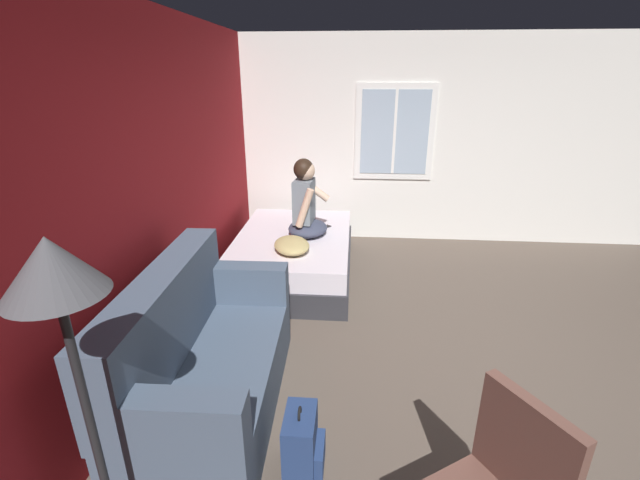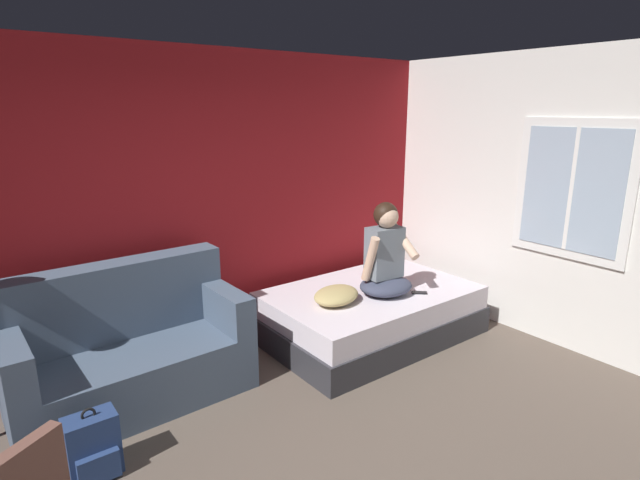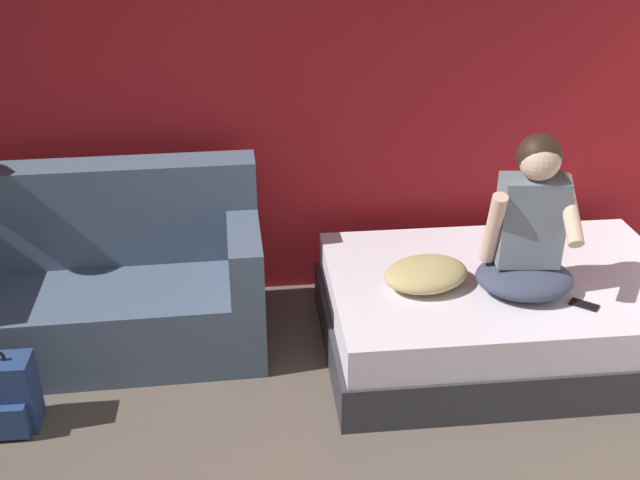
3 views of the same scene
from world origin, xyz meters
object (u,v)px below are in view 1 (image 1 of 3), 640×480
Objects in this scene: floor_lamp at (61,307)px; throw_pillow at (292,245)px; couch at (204,361)px; person_seated at (306,205)px; cell_phone at (325,227)px; backpack at (302,444)px; bed at (294,255)px.

throw_pillow is at bearing -8.37° from floor_lamp.
couch is 1.78m from throw_pillow.
person_seated is 3.41m from floor_lamp.
backpack is at bearing 131.47° from cell_phone.
bed is 4.44× the size of backpack.
throw_pillow is 2.97m from floor_lamp.
floor_lamp reaches higher than throw_pillow.
throw_pillow is 3.33× the size of cell_phone.
backpack is 2.25m from throw_pillow.
person_seated is 0.49m from cell_phone.
couch is 11.94× the size of cell_phone.
bed is at bearing 80.84° from cell_phone.
person_seated is (0.03, -0.15, 0.60)m from bed.
throw_pillow reaches higher than cell_phone.
backpack is at bearing -170.52° from throw_pillow.
bed is at bearing 8.96° from backpack.
throw_pillow is (1.74, -0.36, 0.16)m from couch.
couch is at bearing 58.03° from backpack.
cell_phone reaches higher than bed.
floor_lamp is at bearing 177.02° from couch.
couch is 1.49m from floor_lamp.
cell_phone is at bearing -20.78° from throw_pillow.
floor_lamp reaches higher than couch.
person_seated is 0.59m from throw_pillow.
backpack is (-2.67, -0.42, -0.04)m from bed.
backpack is 0.27× the size of floor_lamp.
bed is 1.18× the size of couch.
couch is 3.58× the size of throw_pillow.
cell_phone is at bearing -49.26° from bed.
cell_phone reaches higher than backpack.
person_seated is at bearing -11.33° from couch.
throw_pillow reaches higher than backpack.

